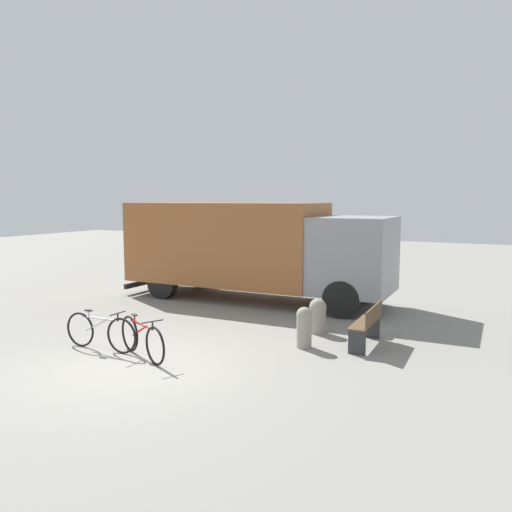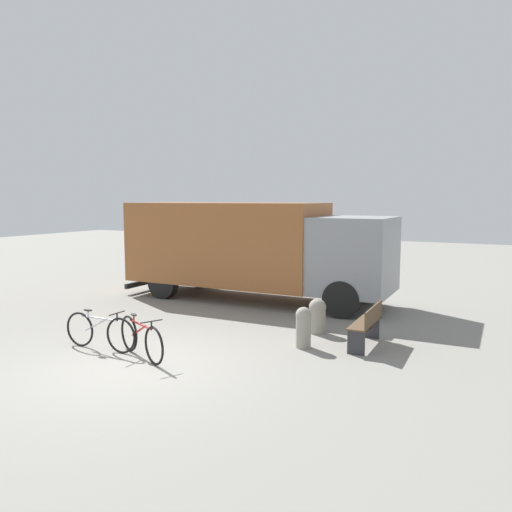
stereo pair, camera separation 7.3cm
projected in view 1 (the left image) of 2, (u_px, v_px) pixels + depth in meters
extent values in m
plane|color=gray|center=(135.00, 367.00, 9.03)|extent=(60.00, 60.00, 0.00)
cube|color=#99592D|center=(226.00, 243.00, 15.31)|extent=(5.97, 2.44, 2.43)
cube|color=gray|center=(354.00, 255.00, 13.56)|extent=(2.04, 2.33, 2.07)
cube|color=black|center=(148.00, 281.00, 16.81)|extent=(0.10, 2.31, 0.16)
cylinder|color=black|center=(363.00, 286.00, 14.62)|extent=(0.97, 0.28, 0.97)
cylinder|color=black|center=(342.00, 299.00, 12.74)|extent=(0.97, 0.28, 0.97)
cylinder|color=black|center=(200.00, 274.00, 17.11)|extent=(0.97, 0.28, 0.97)
cylinder|color=black|center=(162.00, 283.00, 15.23)|extent=(0.97, 0.28, 0.97)
cube|color=brown|center=(365.00, 323.00, 10.31)|extent=(0.42, 1.42, 0.04)
cube|color=brown|center=(374.00, 315.00, 10.21)|extent=(0.06, 1.41, 0.39)
cube|color=#2D2D33|center=(357.00, 343.00, 9.75)|extent=(0.34, 0.06, 0.47)
cube|color=#2D2D33|center=(372.00, 327.00, 10.92)|extent=(0.34, 0.06, 0.47)
torus|color=black|center=(80.00, 329.00, 10.26)|extent=(0.72, 0.05, 0.72)
torus|color=black|center=(122.00, 336.00, 9.79)|extent=(0.72, 0.05, 0.72)
cylinder|color=silver|center=(100.00, 319.00, 10.00)|extent=(0.92, 0.05, 0.04)
cylinder|color=silver|center=(97.00, 325.00, 10.05)|extent=(0.61, 0.04, 0.34)
cylinder|color=silver|center=(89.00, 314.00, 10.12)|extent=(0.03, 0.03, 0.12)
ellipsoid|color=black|center=(88.00, 310.00, 10.11)|extent=(0.22, 0.09, 0.05)
cylinder|color=black|center=(118.00, 317.00, 9.79)|extent=(0.03, 0.03, 0.15)
cylinder|color=black|center=(118.00, 313.00, 9.78)|extent=(0.03, 0.44, 0.02)
torus|color=black|center=(130.00, 333.00, 9.96)|extent=(0.67, 0.34, 0.72)
torus|color=black|center=(155.00, 346.00, 9.12)|extent=(0.67, 0.34, 0.72)
cylinder|color=red|center=(141.00, 325.00, 9.51)|extent=(0.85, 0.42, 0.04)
cylinder|color=red|center=(140.00, 331.00, 9.58)|extent=(0.57, 0.29, 0.34)
cylinder|color=red|center=(135.00, 319.00, 9.73)|extent=(0.03, 0.03, 0.12)
ellipsoid|color=black|center=(134.00, 315.00, 9.72)|extent=(0.24, 0.17, 0.05)
cylinder|color=black|center=(153.00, 326.00, 9.14)|extent=(0.03, 0.03, 0.15)
cylinder|color=black|center=(152.00, 322.00, 9.13)|extent=(0.21, 0.41, 0.02)
cylinder|color=gray|center=(304.00, 331.00, 10.21)|extent=(0.31, 0.31, 0.68)
sphere|color=gray|center=(304.00, 315.00, 10.17)|extent=(0.32, 0.32, 0.32)
cylinder|color=gray|center=(318.00, 320.00, 11.32)|extent=(0.37, 0.37, 0.60)
sphere|color=gray|center=(318.00, 307.00, 11.29)|extent=(0.39, 0.39, 0.39)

